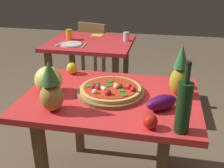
% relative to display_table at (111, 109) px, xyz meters
% --- Properties ---
extents(display_table, '(1.12, 0.81, 0.76)m').
position_rel_display_table_xyz_m(display_table, '(0.00, 0.00, 0.00)').
color(display_table, brown).
rests_on(display_table, ground_plane).
extents(background_table, '(0.93, 0.81, 0.76)m').
position_rel_display_table_xyz_m(background_table, '(-0.51, 1.30, -0.01)').
color(background_table, brown).
rests_on(background_table, ground_plane).
extents(dining_chair, '(0.49, 0.49, 0.85)m').
position_rel_display_table_xyz_m(dining_chair, '(-0.61, 1.94, -0.17)').
color(dining_chair, olive).
rests_on(dining_chair, ground_plane).
extents(pizza_board, '(0.44, 0.44, 0.02)m').
position_rel_display_table_xyz_m(pizza_board, '(-0.01, 0.02, 0.12)').
color(pizza_board, olive).
rests_on(pizza_board, display_table).
extents(pizza, '(0.40, 0.40, 0.06)m').
position_rel_display_table_xyz_m(pizza, '(-0.01, 0.01, 0.14)').
color(pizza, '#DCAC5D').
rests_on(pizza, pizza_board).
extents(wine_bottle, '(0.08, 0.08, 0.37)m').
position_rel_display_table_xyz_m(wine_bottle, '(0.43, -0.33, 0.25)').
color(wine_bottle, black).
rests_on(wine_bottle, display_table).
extents(pineapple_left, '(0.12, 0.12, 0.34)m').
position_rel_display_table_xyz_m(pineapple_left, '(0.42, 0.09, 0.25)').
color(pineapple_left, '#AC9524').
rests_on(pineapple_left, display_table).
extents(pineapple_right, '(0.14, 0.14, 0.30)m').
position_rel_display_table_xyz_m(pineapple_right, '(-0.29, -0.26, 0.24)').
color(pineapple_right, '#AC8138').
rests_on(pineapple_right, display_table).
extents(melon, '(0.18, 0.18, 0.18)m').
position_rel_display_table_xyz_m(melon, '(-0.41, -0.04, 0.19)').
color(melon, '#E2D969').
rests_on(melon, display_table).
extents(bell_pepper, '(0.08, 0.08, 0.09)m').
position_rel_display_table_xyz_m(bell_pepper, '(-0.37, 0.32, 0.15)').
color(bell_pepper, yellow).
rests_on(bell_pepper, display_table).
extents(eggplant, '(0.21, 0.19, 0.09)m').
position_rel_display_table_xyz_m(eggplant, '(0.33, -0.13, 0.15)').
color(eggplant, '#4E0D48').
rests_on(eggplant, display_table).
extents(tomato_near_board, '(0.08, 0.08, 0.08)m').
position_rel_display_table_xyz_m(tomato_near_board, '(0.27, -0.34, 0.14)').
color(tomato_near_board, red).
rests_on(tomato_near_board, display_table).
extents(tomato_at_corner, '(0.07, 0.07, 0.07)m').
position_rel_display_table_xyz_m(tomato_at_corner, '(0.48, 0.23, 0.14)').
color(tomato_at_corner, red).
rests_on(tomato_at_corner, display_table).
extents(drinking_glass_juice, '(0.07, 0.07, 0.12)m').
position_rel_display_table_xyz_m(drinking_glass_juice, '(-0.76, 1.32, 0.16)').
color(drinking_glass_juice, '#F7A922').
rests_on(drinking_glass_juice, background_table).
extents(drinking_glass_water, '(0.06, 0.06, 0.10)m').
position_rel_display_table_xyz_m(drinking_glass_water, '(-0.11, 1.39, 0.15)').
color(drinking_glass_water, silver).
rests_on(drinking_glass_water, background_table).
extents(dinner_plate, '(0.22, 0.22, 0.02)m').
position_rel_display_table_xyz_m(dinner_plate, '(-0.66, 1.10, 0.11)').
color(dinner_plate, white).
rests_on(dinner_plate, background_table).
extents(fork_utensil, '(0.03, 0.18, 0.01)m').
position_rel_display_table_xyz_m(fork_utensil, '(-0.80, 1.10, 0.11)').
color(fork_utensil, silver).
rests_on(fork_utensil, background_table).
extents(knife_utensil, '(0.02, 0.18, 0.01)m').
position_rel_display_table_xyz_m(knife_utensil, '(-0.52, 1.10, 0.11)').
color(knife_utensil, silver).
rests_on(knife_utensil, background_table).
extents(napkin_folded, '(0.15, 0.13, 0.01)m').
position_rel_display_table_xyz_m(napkin_folded, '(-0.49, 1.57, 0.11)').
color(napkin_folded, yellow).
rests_on(napkin_folded, background_table).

